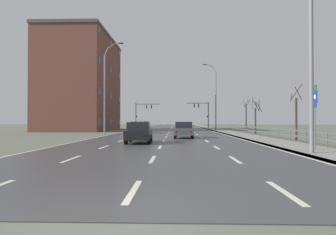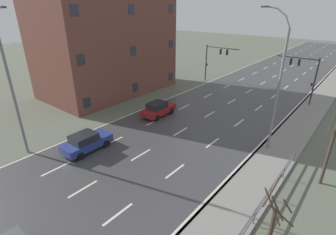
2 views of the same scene
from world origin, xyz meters
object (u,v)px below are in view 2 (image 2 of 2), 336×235
at_px(street_lamp_midground, 277,86).
at_px(car_mid_centre, 158,109).
at_px(brick_building, 105,30).
at_px(traffic_signal_right, 306,72).
at_px(street_lamp_left_bank, 12,89).
at_px(traffic_signal_left, 214,57).
at_px(car_far_left, 86,142).

bearing_deg(street_lamp_midground, car_mid_centre, -177.64).
bearing_deg(brick_building, traffic_signal_right, 26.91).
bearing_deg(brick_building, street_lamp_midground, -5.24).
bearing_deg(street_lamp_midground, street_lamp_left_bank, -138.86).
relative_size(traffic_signal_left, car_mid_centre, 1.36).
xyz_separation_m(street_lamp_midground, brick_building, (-23.02, 2.11, 2.77)).
distance_m(street_lamp_left_bank, traffic_signal_left, 28.30).
xyz_separation_m(car_far_left, car_mid_centre, (-0.25, 9.30, 0.00)).
relative_size(street_lamp_midground, car_far_left, 2.70).
xyz_separation_m(traffic_signal_right, car_far_left, (-10.75, -23.21, -3.12)).
height_order(street_lamp_left_bank, brick_building, brick_building).
bearing_deg(street_lamp_midground, traffic_signal_left, 132.64).
height_order(street_lamp_midground, traffic_signal_right, street_lamp_midground).
bearing_deg(car_mid_centre, car_far_left, -90.13).
bearing_deg(street_lamp_left_bank, car_far_left, 43.35).
bearing_deg(traffic_signal_right, street_lamp_left_bank, -118.22).
distance_m(traffic_signal_right, traffic_signal_left, 13.38).
distance_m(street_lamp_left_bank, brick_building, 17.41).
relative_size(traffic_signal_right, traffic_signal_left, 1.02).
xyz_separation_m(street_lamp_midground, traffic_signal_left, (-13.99, 15.19, -1.57)).
bearing_deg(street_lamp_left_bank, traffic_signal_right, 61.78).
distance_m(traffic_signal_right, car_far_left, 25.77).
relative_size(street_lamp_left_bank, car_mid_centre, 2.68).
bearing_deg(street_lamp_midground, brick_building, 174.76).
bearing_deg(traffic_signal_left, car_mid_centre, -81.80).
relative_size(street_lamp_midground, car_mid_centre, 2.68).
relative_size(street_lamp_left_bank, brick_building, 0.64).
xyz_separation_m(traffic_signal_right, traffic_signal_left, (-13.26, 1.76, -0.02)).
bearing_deg(traffic_signal_left, brick_building, -124.63).
xyz_separation_m(car_far_left, brick_building, (-11.54, 11.90, 7.44)).
xyz_separation_m(car_mid_centre, brick_building, (-11.29, 2.60, 7.44)).
xyz_separation_m(traffic_signal_left, brick_building, (-9.03, -13.08, 4.34)).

